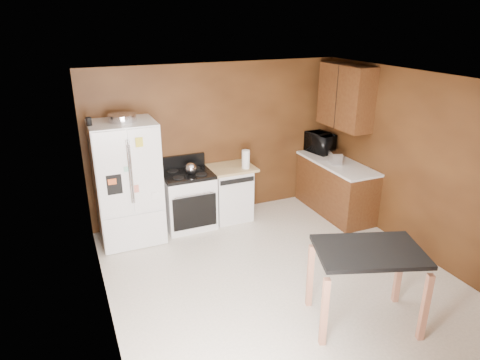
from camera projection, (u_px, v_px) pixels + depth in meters
floor at (281, 279)px, 5.48m from camera, size 4.50×4.50×0.00m
ceiling at (290, 82)px, 4.58m from camera, size 4.50×4.50×0.00m
wall_back at (218, 141)px, 6.96m from camera, size 4.20×0.00×4.20m
wall_front at (435, 298)px, 3.11m from camera, size 4.20×0.00×4.20m
wall_left at (100, 221)px, 4.26m from camera, size 0.00×4.50×4.50m
wall_right at (421, 166)px, 5.81m from camera, size 0.00×4.50×4.50m
roasting_pan at (122, 118)px, 5.89m from camera, size 0.39×0.39×0.10m
pen_cup at (89, 121)px, 5.65m from camera, size 0.07×0.07×0.11m
kettle at (191, 168)px, 6.50m from camera, size 0.18×0.18×0.18m
paper_towel at (246, 159)px, 6.76m from camera, size 0.16×0.16×0.29m
green_canister at (247, 160)px, 7.04m from camera, size 0.10×0.10×0.10m
toaster at (335, 157)px, 6.98m from camera, size 0.24×0.31×0.20m
microwave at (319, 143)px, 7.55m from camera, size 0.49×0.64×0.32m
refrigerator at (128, 183)px, 6.18m from camera, size 0.90×0.80×1.80m
gas_range at (188, 199)px, 6.73m from camera, size 0.76×0.68×1.10m
dishwasher at (230, 192)px, 7.02m from camera, size 0.78×0.63×0.89m
right_cabinets at (338, 161)px, 7.10m from camera, size 0.63×1.58×2.45m
island at (368, 262)px, 4.48m from camera, size 1.27×1.05×0.91m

